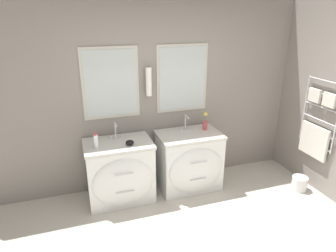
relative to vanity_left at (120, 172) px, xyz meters
The scene contains 9 objects.
wall_back 1.17m from the vanity_left, 30.36° to the left, with size 5.68×0.16×2.60m.
vanity_left is the anchor object (origin of this frame).
vanity_right 0.99m from the vanity_left, ahead, with size 0.87×0.65×0.82m.
faucet_left 0.55m from the vanity_left, 90.00° to the left, with size 0.17×0.14×0.22m.
faucet_right 1.13m from the vanity_left, 10.21° to the left, with size 0.17×0.14×0.22m.
toiletry_bottle 0.57m from the vanity_left, 167.81° to the right, with size 0.06×0.06×0.20m.
amenity_bowl 0.46m from the vanity_left, 30.97° to the right, with size 0.11×0.11×0.06m.
flower_vase 1.36m from the vanity_left, ahead, with size 0.06×0.06×0.26m.
waste_bin 2.54m from the vanity_left, 13.01° to the right, with size 0.22×0.22×0.20m.
Camera 1 is at (-1.14, -1.95, 2.37)m, focal length 32.00 mm.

